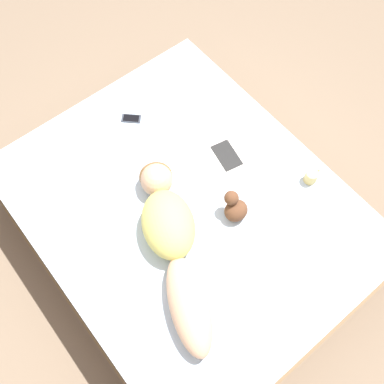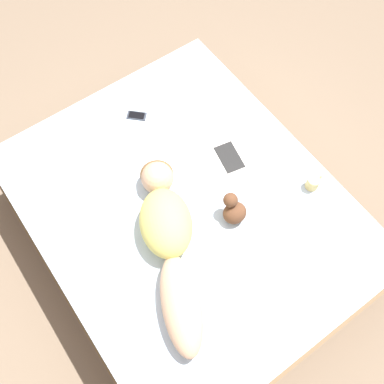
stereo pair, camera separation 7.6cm
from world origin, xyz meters
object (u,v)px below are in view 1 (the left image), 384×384
(person, at_px, (172,239))
(open_magazine, at_px, (214,162))
(cell_phone, at_px, (131,118))
(coffee_mug, at_px, (311,176))

(person, xyz_separation_m, open_magazine, (0.57, 0.29, -0.10))
(open_magazine, xyz_separation_m, cell_phone, (-0.22, 0.63, 0.00))
(coffee_mug, bearing_deg, cell_phone, 118.91)
(open_magazine, bearing_deg, coffee_mug, -39.65)
(person, relative_size, open_magazine, 2.57)
(person, xyz_separation_m, coffee_mug, (0.97, -0.20, -0.06))
(person, distance_m, open_magazine, 0.65)
(person, height_order, open_magazine, person)
(cell_phone, bearing_deg, open_magazine, -116.30)
(person, relative_size, cell_phone, 8.32)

